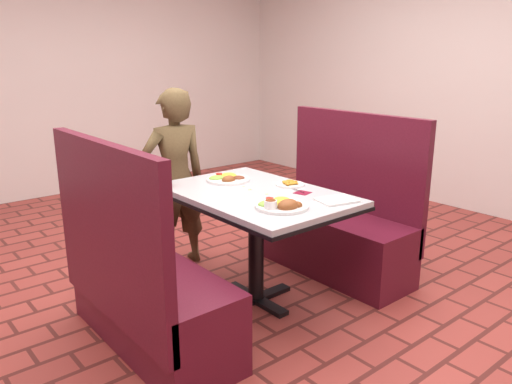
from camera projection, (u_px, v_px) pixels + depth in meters
dining_table at (256, 207)px, 3.13m from camera, size 0.81×1.21×0.75m
booth_bench_left at (144, 291)px, 2.73m from camera, size 0.47×1.20×1.17m
booth_bench_right at (338, 228)px, 3.71m from camera, size 0.47×1.20×1.17m
diner_person at (175, 179)px, 3.75m from camera, size 0.53×0.39×1.35m
near_dinner_plate at (282, 202)px, 2.78m from camera, size 0.30×0.30×0.09m
far_dinner_plate at (228, 177)px, 3.38m from camera, size 0.29×0.29×0.07m
plantain_plate at (290, 184)px, 3.26m from camera, size 0.19×0.19×0.03m
maroon_napkin at (303, 193)px, 3.09m from camera, size 0.11×0.11×0.00m
spoon_utensil at (299, 191)px, 3.12m from camera, size 0.03×0.13×0.00m
red_tumbler at (165, 176)px, 3.23m from camera, size 0.09×0.09×0.13m
paper_napkin at (337, 200)px, 2.91m from camera, size 0.25×0.21×0.01m
knife_utensil at (287, 208)px, 2.76m from camera, size 0.06×0.15×0.00m
fork_utensil at (285, 205)px, 2.80m from camera, size 0.01×0.14×0.00m
lettuce_shreds at (255, 189)px, 3.18m from camera, size 0.28×0.32×0.00m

